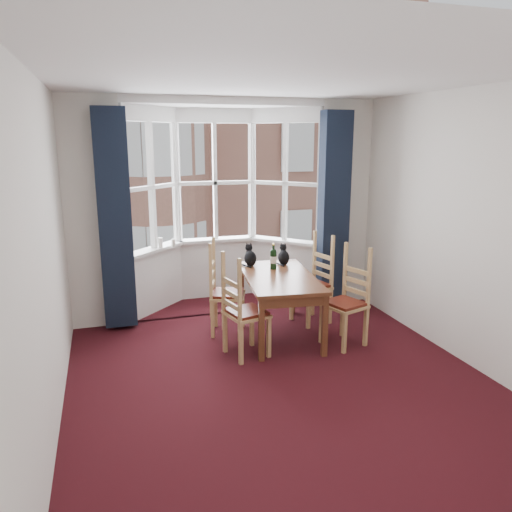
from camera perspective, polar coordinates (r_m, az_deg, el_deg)
name	(u,v)px	position (r m, az deg, el deg)	size (l,w,h in m)	color
floor	(287,389)	(4.86, 3.57, -14.97)	(4.50, 4.50, 0.00)	black
ceiling	(292,75)	(4.31, 4.14, 19.93)	(4.50, 4.50, 0.00)	white
wall_left	(43,260)	(4.13, -23.12, -0.42)	(4.50, 4.50, 0.00)	silver
wall_right	(479,232)	(5.41, 24.09, 2.56)	(4.50, 4.50, 0.00)	silver
wall_near	(464,342)	(2.49, 22.72, -9.10)	(4.00, 4.00, 0.00)	silver
wall_back_pier_left	(94,215)	(6.31, -17.99, 4.49)	(0.70, 0.12, 2.80)	silver
wall_back_pier_right	(343,204)	(7.07, 9.93, 5.83)	(0.70, 0.12, 2.80)	silver
bay_window	(219,204)	(6.98, -4.24, 5.91)	(2.76, 0.94, 2.80)	white
curtain_left	(115,220)	(6.14, -15.82, 3.93)	(0.38, 0.22, 2.60)	black
curtain_right	(334,210)	(6.81, 8.86, 5.17)	(0.38, 0.22, 2.60)	black
dining_table	(279,282)	(5.87, 2.67, -3.02)	(0.96, 1.56, 0.73)	brown
chair_left_near	(239,315)	(5.33, -1.96, -6.76)	(0.49, 0.50, 0.92)	tan
chair_left_far	(220,295)	(6.00, -4.10, -4.45)	(0.51, 0.52, 0.92)	tan
chair_right_near	(350,303)	(5.78, 10.70, -5.34)	(0.52, 0.53, 0.92)	tan
chair_right_far	(317,285)	(6.41, 6.96, -3.32)	(0.49, 0.51, 0.92)	tan
cat_left	(250,257)	(6.27, -0.67, -0.11)	(0.15, 0.22, 0.29)	black
cat_right	(284,256)	(6.34, 3.17, -0.03)	(0.18, 0.22, 0.27)	black
wine_bottle	(273,258)	(6.10, 1.99, -0.23)	(0.08, 0.08, 0.32)	black
candle_tall	(160,243)	(6.77, -10.87, 1.50)	(0.06, 0.06, 0.14)	white
candle_short	(173,243)	(6.82, -9.42, 1.51)	(0.06, 0.06, 0.10)	white
street	(130,255)	(37.22, -14.22, 0.12)	(80.00, 80.00, 0.00)	#333335
tenement_building	(147,158)	(18.09, -12.37, 10.88)	(18.40, 7.80, 15.20)	#A86A56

